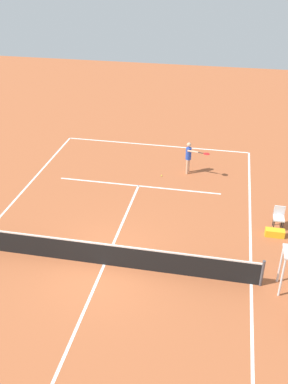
{
  "coord_description": "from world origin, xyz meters",
  "views": [
    {
      "loc": [
        -3.89,
        11.89,
        10.3
      ],
      "look_at": [
        -0.65,
        -4.14,
        0.8
      ],
      "focal_mm": 40.62,
      "sensor_mm": 36.0,
      "label": 1
    }
  ],
  "objects_px": {
    "courtside_chair_mid": "(279,216)",
    "equipment_bag": "(275,233)",
    "player_serving": "(189,155)",
    "tennis_ball": "(162,176)"
  },
  "relations": [
    {
      "from": "courtside_chair_mid",
      "to": "equipment_bag",
      "type": "relative_size",
      "value": 1.25
    },
    {
      "from": "player_serving",
      "to": "tennis_ball",
      "type": "relative_size",
      "value": 24.7
    },
    {
      "from": "tennis_ball",
      "to": "courtside_chair_mid",
      "type": "relative_size",
      "value": 0.07
    },
    {
      "from": "player_serving",
      "to": "equipment_bag",
      "type": "xyz_separation_m",
      "value": [
        -4.0,
        4.75,
        -0.85
      ]
    },
    {
      "from": "player_serving",
      "to": "tennis_ball",
      "type": "distance_m",
      "value": 1.72
    },
    {
      "from": "courtside_chair_mid",
      "to": "equipment_bag",
      "type": "bearing_deg",
      "value": 77.53
    },
    {
      "from": "player_serving",
      "to": "courtside_chair_mid",
      "type": "height_order",
      "value": "player_serving"
    },
    {
      "from": "courtside_chair_mid",
      "to": "equipment_bag",
      "type": "xyz_separation_m",
      "value": [
        0.14,
        0.65,
        -0.38
      ]
    },
    {
      "from": "tennis_ball",
      "to": "equipment_bag",
      "type": "bearing_deg",
      "value": 141.97
    },
    {
      "from": "player_serving",
      "to": "courtside_chair_mid",
      "type": "relative_size",
      "value": 1.77
    }
  ]
}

